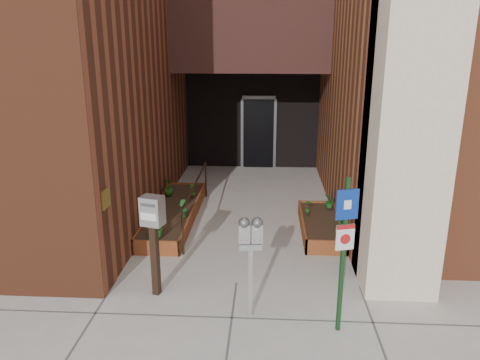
# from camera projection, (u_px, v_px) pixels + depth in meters

# --- Properties ---
(ground) EXTENTS (80.00, 80.00, 0.00)m
(ground) POSITION_uv_depth(u_px,v_px,m) (236.00, 283.00, 7.66)
(ground) COLOR #9E9991
(ground) RESTS_ON ground
(planter_left) EXTENTS (0.90, 3.60, 0.30)m
(planter_left) POSITION_uv_depth(u_px,v_px,m) (174.00, 214.00, 10.29)
(planter_left) COLOR brown
(planter_left) RESTS_ON ground
(planter_right) EXTENTS (0.80, 2.20, 0.30)m
(planter_right) POSITION_uv_depth(u_px,v_px,m) (321.00, 226.00, 9.63)
(planter_right) COLOR brown
(planter_right) RESTS_ON ground
(handrail) EXTENTS (0.04, 3.34, 0.90)m
(handrail) POSITION_uv_depth(u_px,v_px,m) (196.00, 189.00, 10.03)
(handrail) COLOR black
(handrail) RESTS_ON ground
(parking_meter) EXTENTS (0.34, 0.17, 1.52)m
(parking_meter) POSITION_uv_depth(u_px,v_px,m) (251.00, 241.00, 6.44)
(parking_meter) COLOR #A5A4A7
(parking_meter) RESTS_ON ground
(sign_post) EXTENTS (0.29, 0.11, 2.19)m
(sign_post) POSITION_uv_depth(u_px,v_px,m) (344.00, 240.00, 6.03)
(sign_post) COLOR #143918
(sign_post) RESTS_ON ground
(payment_dropbox) EXTENTS (0.37, 0.31, 1.61)m
(payment_dropbox) POSITION_uv_depth(u_px,v_px,m) (153.00, 225.00, 7.01)
(payment_dropbox) COLOR black
(payment_dropbox) RESTS_ON ground
(shrub_left_a) EXTENTS (0.49, 0.49, 0.39)m
(shrub_left_a) POSITION_uv_depth(u_px,v_px,m) (157.00, 227.00, 8.65)
(shrub_left_a) COLOR #1E5F1B
(shrub_left_a) RESTS_ON planter_left
(shrub_left_b) EXTENTS (0.27, 0.27, 0.35)m
(shrub_left_b) POSITION_uv_depth(u_px,v_px,m) (183.00, 208.00, 9.67)
(shrub_left_b) COLOR #164F1B
(shrub_left_b) RESTS_ON planter_left
(shrub_left_c) EXTENTS (0.24, 0.24, 0.40)m
(shrub_left_c) POSITION_uv_depth(u_px,v_px,m) (168.00, 187.00, 10.97)
(shrub_left_c) COLOR #244E16
(shrub_left_c) RESTS_ON planter_left
(shrub_left_d) EXTENTS (0.24, 0.24, 0.32)m
(shrub_left_d) POSITION_uv_depth(u_px,v_px,m) (192.00, 190.00, 10.87)
(shrub_left_d) COLOR #21611B
(shrub_left_d) RESTS_ON planter_left
(shrub_right_a) EXTENTS (0.25, 0.25, 0.37)m
(shrub_right_a) POSITION_uv_depth(u_px,v_px,m) (340.00, 227.00, 8.66)
(shrub_right_a) COLOR #1B5919
(shrub_right_a) RESTS_ON planter_right
(shrub_right_b) EXTENTS (0.19, 0.19, 0.31)m
(shrub_right_b) POSITION_uv_depth(u_px,v_px,m) (308.00, 207.00, 9.82)
(shrub_right_b) COLOR #225F1B
(shrub_right_b) RESTS_ON planter_right
(shrub_right_c) EXTENTS (0.33, 0.33, 0.30)m
(shrub_right_c) POSITION_uv_depth(u_px,v_px,m) (330.00, 201.00, 10.15)
(shrub_right_c) COLOR #19581F
(shrub_right_c) RESTS_ON planter_right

